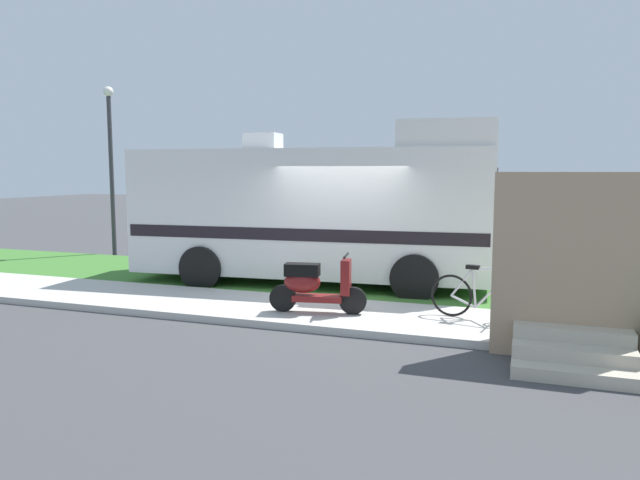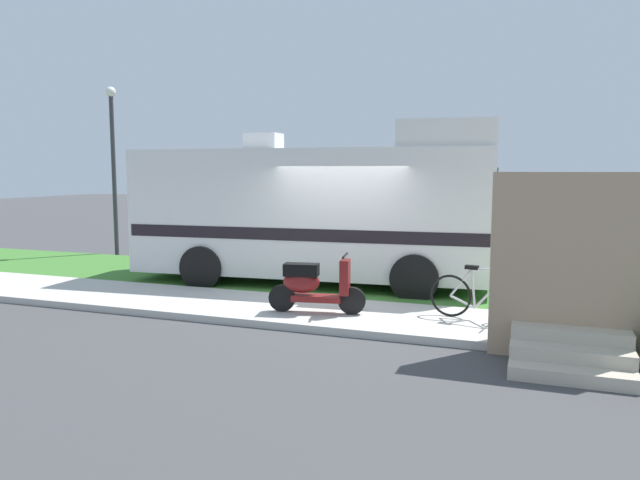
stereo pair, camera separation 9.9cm
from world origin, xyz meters
TOP-DOWN VIEW (x-y plane):
  - ground_plane at (0.00, 0.00)m, footprint 80.00×80.00m
  - sidewalk at (0.00, -1.20)m, footprint 24.00×2.00m
  - grass_strip at (0.00, 1.50)m, footprint 24.00×3.40m
  - motorhome_rv at (-0.86, 1.46)m, footprint 7.52×3.00m
  - scooter at (0.09, -1.41)m, footprint 1.58×0.57m
  - bicycle at (2.73, -1.01)m, footprint 1.67×0.52m
  - pickup_truck_near at (1.55, 5.98)m, footprint 5.14×2.40m
  - porch_steps at (3.91, -2.29)m, footprint 2.00×1.26m
  - bottle_green at (4.61, -1.32)m, footprint 0.07×0.07m
  - bottle_spare at (3.37, -1.22)m, footprint 0.07×0.07m
  - street_lamp_post at (-7.81, 3.60)m, footprint 0.28×0.28m

SIDE VIEW (x-z plane):
  - ground_plane at x=0.00m, z-range 0.00..0.00m
  - grass_strip at x=0.00m, z-range 0.00..0.08m
  - sidewalk at x=0.00m, z-range 0.00..0.12m
  - bottle_green at x=4.61m, z-range 0.10..0.34m
  - bottle_spare at x=3.37m, z-range 0.10..0.38m
  - bicycle at x=2.73m, z-range 0.05..0.94m
  - scooter at x=0.09m, z-range 0.09..1.06m
  - pickup_truck_near at x=1.55m, z-range 0.06..1.81m
  - porch_steps at x=3.91m, z-range -0.23..2.17m
  - motorhome_rv at x=-0.86m, z-range -0.08..3.26m
  - street_lamp_post at x=-7.81m, z-range 0.47..5.20m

